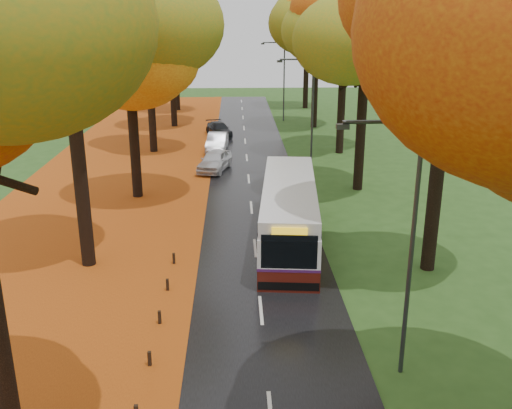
{
  "coord_description": "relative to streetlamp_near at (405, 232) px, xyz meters",
  "views": [
    {
      "loc": [
        -0.91,
        -7.1,
        10.67
      ],
      "look_at": [
        0.0,
        16.9,
        2.6
      ],
      "focal_mm": 40.0,
      "sensor_mm": 36.0,
      "label": 1
    }
  ],
  "objects": [
    {
      "name": "centre_line",
      "position": [
        -3.95,
        17.0,
        -4.67
      ],
      "size": [
        0.12,
        90.0,
        0.01
      ],
      "primitive_type": "cube",
      "color": "silver",
      "rests_on": "road"
    },
    {
      "name": "car_silver",
      "position": [
        -6.3,
        30.49,
        -3.97
      ],
      "size": [
        1.83,
        4.4,
        1.42
      ],
      "primitive_type": "imported",
      "rotation": [
        0.0,
        0.0,
        -0.08
      ],
      "color": "#93959A",
      "rests_on": "road"
    },
    {
      "name": "streetlamp_near",
      "position": [
        0.0,
        0.0,
        0.0
      ],
      "size": [
        2.45,
        0.18,
        8.0
      ],
      "color": "#333538",
      "rests_on": "ground"
    },
    {
      "name": "leaf_drift",
      "position": [
        -7.0,
        17.0,
        -4.67
      ],
      "size": [
        0.9,
        90.0,
        0.01
      ],
      "primitive_type": "cube",
      "color": "#B65412",
      "rests_on": "road"
    },
    {
      "name": "leaf_verge",
      "position": [
        -12.95,
        17.0,
        -4.7
      ],
      "size": [
        12.0,
        90.0,
        0.02
      ],
      "primitive_type": "cube",
      "color": "maroon",
      "rests_on": "ground"
    },
    {
      "name": "car_white",
      "position": [
        -6.3,
        24.28,
        -3.95
      ],
      "size": [
        2.76,
        4.57,
        1.45
      ],
      "primitive_type": "imported",
      "rotation": [
        0.0,
        0.0,
        -0.26
      ],
      "color": "silver",
      "rests_on": "road"
    },
    {
      "name": "bus",
      "position": [
        -2.28,
        10.85,
        -3.14
      ],
      "size": [
        3.54,
        11.29,
        2.92
      ],
      "rotation": [
        0.0,
        0.0,
        -0.09
      ],
      "color": "#49120B",
      "rests_on": "road"
    },
    {
      "name": "streetlamp_far",
      "position": [
        0.0,
        44.0,
        0.0
      ],
      "size": [
        2.45,
        0.18,
        8.0
      ],
      "color": "#333538",
      "rests_on": "ground"
    },
    {
      "name": "trees_right",
      "position": [
        3.24,
        18.91,
        4.98
      ],
      "size": [
        9.3,
        74.2,
        13.96
      ],
      "color": "black",
      "rests_on": "ground"
    },
    {
      "name": "road",
      "position": [
        -3.95,
        17.0,
        -4.69
      ],
      "size": [
        6.5,
        90.0,
        0.04
      ],
      "primitive_type": "cube",
      "color": "black",
      "rests_on": "ground"
    },
    {
      "name": "streetlamp_mid",
      "position": [
        0.0,
        22.0,
        0.0
      ],
      "size": [
        2.45,
        0.18,
        8.0
      ],
      "color": "#333538",
      "rests_on": "ground"
    },
    {
      "name": "trees_left",
      "position": [
        -11.13,
        19.06,
        4.82
      ],
      "size": [
        9.2,
        74.0,
        13.88
      ],
      "color": "black",
      "rests_on": "ground"
    },
    {
      "name": "car_dark",
      "position": [
        -6.3,
        36.33,
        -4.06
      ],
      "size": [
        2.81,
        4.52,
        1.22
      ],
      "primitive_type": "imported",
      "rotation": [
        0.0,
        0.0,
        0.28
      ],
      "color": "black",
      "rests_on": "road"
    }
  ]
}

